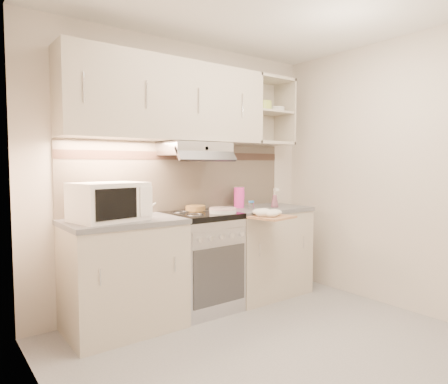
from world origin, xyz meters
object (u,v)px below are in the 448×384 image
object	(u,v)px
electric_range	(201,261)
glass_jar	(239,197)
spray_bottle	(275,199)
cutting_board	(272,217)
microwave	(109,202)
watering_can	(138,210)
plate_stack	(223,210)
pink_pitcher	(239,197)

from	to	relation	value
electric_range	glass_jar	bearing A→B (deg)	18.06
spray_bottle	glass_jar	bearing A→B (deg)	150.38
glass_jar	cutting_board	world-z (taller)	glass_jar
microwave	watering_can	xyz separation A→B (m)	(0.21, -0.06, -0.08)
electric_range	glass_jar	world-z (taller)	glass_jar
plate_stack	pink_pitcher	xyz separation A→B (m)	(0.39, 0.25, 0.08)
pink_pitcher	spray_bottle	bearing A→B (deg)	-26.07
watering_can	pink_pitcher	distance (m)	1.21
pink_pitcher	spray_bottle	xyz separation A→B (m)	(0.32, -0.19, -0.02)
plate_stack	spray_bottle	xyz separation A→B (m)	(0.71, 0.07, 0.06)
cutting_board	pink_pitcher	bearing A→B (deg)	71.96
watering_can	pink_pitcher	world-z (taller)	pink_pitcher
watering_can	cutting_board	size ratio (longest dim) A/B	0.70
watering_can	glass_jar	world-z (taller)	watering_can
microwave	cutting_board	bearing A→B (deg)	-29.37
watering_can	cutting_board	bearing A→B (deg)	-20.31
plate_stack	glass_jar	bearing A→B (deg)	36.28
watering_can	plate_stack	distance (m)	0.80
cutting_board	electric_range	bearing A→B (deg)	124.75
microwave	pink_pitcher	bearing A→B (deg)	-6.04
glass_jar	plate_stack	bearing A→B (deg)	-143.72
electric_range	microwave	world-z (taller)	microwave
microwave	glass_jar	world-z (taller)	microwave
watering_can	glass_jar	distance (m)	1.30
watering_can	electric_range	bearing A→B (deg)	5.27
electric_range	glass_jar	size ratio (longest dim) A/B	4.45
spray_bottle	plate_stack	bearing A→B (deg)	-155.02
spray_bottle	watering_can	bearing A→B (deg)	-160.29
plate_stack	cutting_board	distance (m)	0.45
pink_pitcher	cutting_board	bearing A→B (deg)	-93.44
glass_jar	spray_bottle	bearing A→B (deg)	-49.37
watering_can	glass_jar	size ratio (longest dim) A/B	1.18
pink_pitcher	glass_jar	size ratio (longest dim) A/B	1.02
spray_bottle	cutting_board	xyz separation A→B (m)	(-0.39, -0.38, -0.11)
microwave	glass_jar	size ratio (longest dim) A/B	2.94
microwave	cutting_board	world-z (taller)	microwave
spray_bottle	cutting_board	distance (m)	0.56
cutting_board	microwave	bearing A→B (deg)	151.29
pink_pitcher	glass_jar	xyz separation A→B (m)	(0.08, 0.09, -0.00)
watering_can	spray_bottle	distance (m)	1.51
cutting_board	watering_can	bearing A→B (deg)	150.91
watering_can	spray_bottle	bearing A→B (deg)	-1.70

